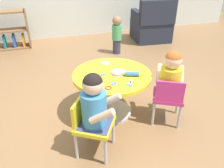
# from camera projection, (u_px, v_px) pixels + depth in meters

# --- Properties ---
(ground_plane) EXTENTS (10.00, 10.00, 0.00)m
(ground_plane) POSITION_uv_depth(u_px,v_px,m) (112.00, 112.00, 2.55)
(ground_plane) COLOR olive
(craft_table) EXTENTS (0.82, 0.82, 0.50)m
(craft_table) POSITION_uv_depth(u_px,v_px,m) (112.00, 85.00, 2.37)
(craft_table) COLOR silver
(craft_table) RESTS_ON ground
(child_chair_left) EXTENTS (0.41, 0.41, 0.54)m
(child_chair_left) POSITION_uv_depth(u_px,v_px,m) (91.00, 123.00, 1.91)
(child_chair_left) COLOR #B7B7BC
(child_chair_left) RESTS_ON ground
(seated_child_left) EXTENTS (0.44, 0.41, 0.51)m
(seated_child_left) POSITION_uv_depth(u_px,v_px,m) (94.00, 102.00, 1.79)
(seated_child_left) COLOR #3F4772
(seated_child_left) RESTS_ON ground
(child_chair_right) EXTENTS (0.41, 0.41, 0.54)m
(child_chair_right) POSITION_uv_depth(u_px,v_px,m) (168.00, 97.00, 2.27)
(child_chair_right) COLOR #B7B7BC
(child_chair_right) RESTS_ON ground
(seated_child_right) EXTENTS (0.40, 0.43, 0.51)m
(seated_child_right) POSITION_uv_depth(u_px,v_px,m) (171.00, 75.00, 2.19)
(seated_child_right) COLOR #3F4772
(seated_child_right) RESTS_ON ground
(bookshelf_low) EXTENTS (0.93, 0.28, 0.70)m
(bookshelf_low) POSITION_uv_depth(u_px,v_px,m) (3.00, 33.00, 4.15)
(bookshelf_low) COLOR olive
(bookshelf_low) RESTS_ON ground
(armchair_dark) EXTENTS (0.78, 0.79, 0.85)m
(armchair_dark) POSITION_uv_depth(u_px,v_px,m) (152.00, 26.00, 4.59)
(armchair_dark) COLOR #232838
(armchair_dark) RESTS_ON ground
(toddler_standing) EXTENTS (0.17, 0.17, 0.67)m
(toddler_standing) POSITION_uv_depth(u_px,v_px,m) (117.00, 34.00, 3.93)
(toddler_standing) COLOR #33384C
(toddler_standing) RESTS_ON ground
(rolling_pin) EXTENTS (0.22, 0.11, 0.05)m
(rolling_pin) POSITION_uv_depth(u_px,v_px,m) (132.00, 74.00, 2.24)
(rolling_pin) COLOR #3F72CC
(rolling_pin) RESTS_ON craft_table
(craft_scissors) EXTENTS (0.12, 0.14, 0.01)m
(craft_scissors) POSITION_uv_depth(u_px,v_px,m) (130.00, 84.00, 2.11)
(craft_scissors) COLOR silver
(craft_scissors) RESTS_ON craft_table
(playdough_blob_0) EXTENTS (0.15, 0.15, 0.02)m
(playdough_blob_0) POSITION_uv_depth(u_px,v_px,m) (119.00, 72.00, 2.30)
(playdough_blob_0) COLOR #CC99E5
(playdough_blob_0) RESTS_ON craft_table
(playdough_blob_1) EXTENTS (0.10, 0.10, 0.02)m
(playdough_blob_1) POSITION_uv_depth(u_px,v_px,m) (106.00, 64.00, 2.50)
(playdough_blob_1) COLOR #B2E58C
(playdough_blob_1) RESTS_ON craft_table
(cookie_cutter_0) EXTENTS (0.05, 0.05, 0.01)m
(cookie_cutter_0) POSITION_uv_depth(u_px,v_px,m) (103.00, 75.00, 2.27)
(cookie_cutter_0) COLOR #3F99D8
(cookie_cutter_0) RESTS_ON craft_table
(cookie_cutter_1) EXTENTS (0.05, 0.05, 0.01)m
(cookie_cutter_1) POSITION_uv_depth(u_px,v_px,m) (114.00, 84.00, 2.11)
(cookie_cutter_1) COLOR #3F99D8
(cookie_cutter_1) RESTS_ON craft_table
(cookie_cutter_2) EXTENTS (0.07, 0.07, 0.01)m
(cookie_cutter_2) POSITION_uv_depth(u_px,v_px,m) (108.00, 88.00, 2.05)
(cookie_cutter_2) COLOR red
(cookie_cutter_2) RESTS_ON craft_table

